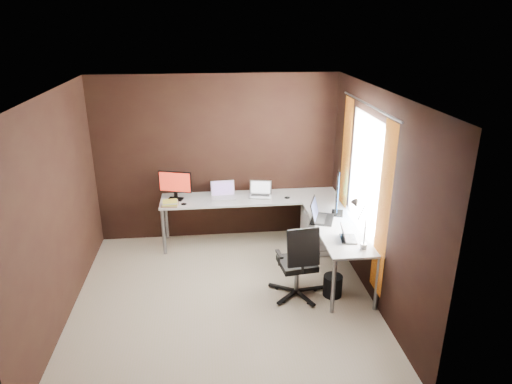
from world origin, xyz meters
TOP-DOWN VIEW (x-y plane):
  - room at (0.34, 0.07)m, footprint 3.60×3.60m
  - desk at (0.84, 1.04)m, footprint 2.65×2.25m
  - drawer_pedestal at (1.43, 1.15)m, footprint 0.42×0.50m
  - monitor_left at (-0.62, 1.54)m, footprint 0.48×0.20m
  - monitor_right at (1.57, 0.77)m, footprint 0.23×0.61m
  - laptop_white at (0.07, 1.54)m, footprint 0.36×0.27m
  - laptop_silver at (0.62, 1.54)m, footprint 0.37×0.29m
  - laptop_black_big at (1.30, 0.61)m, footprint 0.41×0.48m
  - laptop_black_small at (1.48, -0.00)m, footprint 0.22×0.28m
  - book_stack at (-0.70, 1.30)m, footprint 0.24×0.20m
  - mouse_left at (-0.50, 1.30)m, footprint 0.10×0.08m
  - mouse_corner at (1.01, 1.38)m, footprint 0.10×0.08m
  - desk_lamp at (1.55, -0.17)m, footprint 0.19×0.22m
  - office_chair at (0.90, -0.02)m, footprint 0.55×0.55m
  - wastebasket at (1.34, -0.06)m, footprint 0.31×0.31m

SIDE VIEW (x-z plane):
  - wastebasket at x=1.34m, z-range 0.00..0.27m
  - office_chair at x=0.90m, z-range -0.20..0.77m
  - drawer_pedestal at x=1.43m, z-range 0.00..0.60m
  - desk at x=0.84m, z-range 0.31..1.04m
  - mouse_left at x=-0.50m, z-range 0.73..0.76m
  - mouse_corner at x=1.01m, z-range 0.73..0.76m
  - book_stack at x=-0.70m, z-range 0.73..0.80m
  - laptop_black_small at x=1.48m, z-range 0.68..0.86m
  - laptop_silver at x=0.62m, z-range 0.67..0.89m
  - laptop_white at x=0.07m, z-range 0.66..0.90m
  - laptop_black_big at x=1.30m, z-range 0.65..0.92m
  - monitor_left at x=-0.62m, z-range 0.76..1.18m
  - monitor_right at x=1.57m, z-range 0.76..1.28m
  - desk_lamp at x=1.55m, z-range 0.80..1.38m
  - room at x=0.34m, z-range 0.03..2.53m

